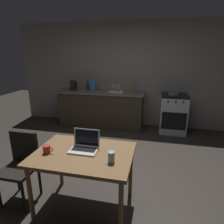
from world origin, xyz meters
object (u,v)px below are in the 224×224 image
at_px(coffee_mug, 47,149).
at_px(electric_kettle, 73,85).
at_px(stove_oven, 173,113).
at_px(drinking_glass, 111,157).
at_px(cereal_box, 93,86).
at_px(frying_pan, 173,94).
at_px(dish_rack, 116,90).
at_px(dining_table, 84,159).
at_px(bottle, 133,88).
at_px(chair, 21,162).
at_px(laptop, 85,146).
at_px(bottle_b, 88,85).

bearing_deg(coffee_mug, electric_kettle, 107.85).
distance_m(stove_oven, drinking_glass, 3.07).
bearing_deg(coffee_mug, cereal_box, 97.87).
bearing_deg(electric_kettle, frying_pan, -0.68).
bearing_deg(dish_rack, frying_pan, -1.25).
bearing_deg(dining_table, bottle, 85.50).
xyz_separation_m(chair, coffee_mug, (0.45, -0.09, 0.29)).
bearing_deg(dining_table, drinking_glass, -20.24).
xyz_separation_m(dining_table, cereal_box, (-0.81, 2.83, 0.38)).
height_order(electric_kettle, dish_rack, electric_kettle).
relative_size(frying_pan, cereal_box, 1.49).
bearing_deg(frying_pan, drinking_glass, -105.14).
relative_size(laptop, bottle_b, 1.23).
height_order(stove_oven, dish_rack, dish_rack).
height_order(stove_oven, bottle_b, bottle_b).
bearing_deg(bottle, chair, -111.10).
xyz_separation_m(stove_oven, bottle, (-0.97, -0.05, 0.59)).
bearing_deg(frying_pan, dining_table, -112.37).
bearing_deg(bottle_b, frying_pan, -2.95).
xyz_separation_m(chair, electric_kettle, (-0.49, 2.82, 0.52)).
distance_m(dining_table, dish_rack, 2.83).
distance_m(frying_pan, coffee_mug, 3.27).
xyz_separation_m(dining_table, laptop, (-0.01, 0.07, 0.13)).
xyz_separation_m(dining_table, bottle, (0.22, 2.76, 0.37)).
xyz_separation_m(chair, bottle_b, (-0.13, 2.90, 0.52)).
bearing_deg(bottle, drinking_glass, -87.24).
distance_m(laptop, coffee_mug, 0.43).
relative_size(coffee_mug, drinking_glass, 1.01).
height_order(frying_pan, bottle_b, bottle_b).
relative_size(electric_kettle, cereal_box, 0.93).
distance_m(stove_oven, frying_pan, 0.48).
bearing_deg(stove_oven, laptop, -113.64).
bearing_deg(dining_table, coffee_mug, -165.96).
bearing_deg(bottle_b, dining_table, -71.27).
height_order(chair, drinking_glass, chair).
bearing_deg(stove_oven, electric_kettle, 179.94).
xyz_separation_m(frying_pan, coffee_mug, (-1.55, -2.88, -0.14)).
xyz_separation_m(bottle, frying_pan, (0.93, 0.02, -0.11)).
xyz_separation_m(frying_pan, cereal_box, (-1.95, 0.05, 0.11)).
bearing_deg(frying_pan, cereal_box, 178.55).
bearing_deg(cereal_box, bottle_b, 160.81).
bearing_deg(dining_table, laptop, 100.28).
distance_m(electric_kettle, coffee_mug, 3.07).
bearing_deg(stove_oven, dish_rack, 179.90).
relative_size(frying_pan, dish_rack, 1.20).
bearing_deg(frying_pan, electric_kettle, 179.32).
bearing_deg(stove_oven, cereal_box, 179.35).
distance_m(stove_oven, laptop, 3.01).
relative_size(laptop, electric_kettle, 1.26).
xyz_separation_m(drinking_glass, cereal_box, (-1.16, 2.96, 0.23)).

